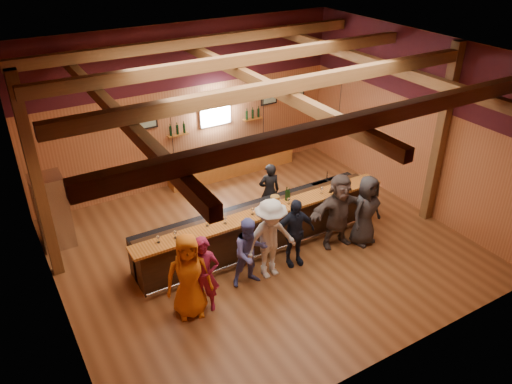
# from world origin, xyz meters

# --- Properties ---
(room) EXTENTS (9.04, 9.00, 4.52)m
(room) POSITION_xyz_m (0.00, 0.06, 3.21)
(room) COLOR brown
(room) RESTS_ON ground
(bar_counter) EXTENTS (6.30, 1.07, 1.11)m
(bar_counter) POSITION_xyz_m (0.02, 0.15, 0.52)
(bar_counter) COLOR black
(bar_counter) RESTS_ON ground
(back_bar_cabinet) EXTENTS (4.00, 0.52, 0.95)m
(back_bar_cabinet) POSITION_xyz_m (1.20, 3.72, 0.48)
(back_bar_cabinet) COLOR #98521B
(back_bar_cabinet) RESTS_ON ground
(window) EXTENTS (0.95, 0.09, 0.95)m
(window) POSITION_xyz_m (0.80, 3.95, 2.05)
(window) COLOR silver
(window) RESTS_ON room
(framed_pictures) EXTENTS (5.35, 0.05, 0.45)m
(framed_pictures) POSITION_xyz_m (1.67, 3.94, 2.10)
(framed_pictures) COLOR black
(framed_pictures) RESTS_ON room
(wine_shelves) EXTENTS (3.00, 0.18, 0.30)m
(wine_shelves) POSITION_xyz_m (0.80, 3.88, 1.62)
(wine_shelves) COLOR #98521B
(wine_shelves) RESTS_ON room
(pendant_lights) EXTENTS (4.24, 0.24, 1.37)m
(pendant_lights) POSITION_xyz_m (0.00, 0.00, 2.71)
(pendant_lights) COLOR black
(pendant_lights) RESTS_ON room
(stainless_fridge) EXTENTS (0.70, 0.70, 1.80)m
(stainless_fridge) POSITION_xyz_m (-4.10, 2.60, 0.90)
(stainless_fridge) COLOR silver
(stainless_fridge) RESTS_ON ground
(customer_orange) EXTENTS (1.01, 0.79, 1.81)m
(customer_orange) POSITION_xyz_m (-2.35, -1.17, 0.91)
(customer_orange) COLOR #C55F12
(customer_orange) RESTS_ON ground
(customer_redvest) EXTENTS (0.72, 0.64, 1.65)m
(customer_redvest) POSITION_xyz_m (-2.04, -1.19, 0.83)
(customer_redvest) COLOR maroon
(customer_redvest) RESTS_ON ground
(customer_denim) EXTENTS (0.83, 0.68, 1.58)m
(customer_denim) POSITION_xyz_m (-0.89, -0.97, 0.79)
(customer_denim) COLOR #565DAC
(customer_denim) RESTS_ON ground
(customer_white) EXTENTS (1.21, 0.70, 1.87)m
(customer_white) POSITION_xyz_m (-0.39, -0.96, 0.93)
(customer_white) COLOR beige
(customer_white) RESTS_ON ground
(customer_navy) EXTENTS (1.02, 0.57, 1.63)m
(customer_navy) POSITION_xyz_m (0.28, -0.86, 0.82)
(customer_navy) COLOR black
(customer_navy) RESTS_ON ground
(customer_brown) EXTENTS (1.76, 0.74, 1.84)m
(customer_brown) POSITION_xyz_m (1.58, -0.78, 0.92)
(customer_brown) COLOR #4B403C
(customer_brown) RESTS_ON ground
(customer_dark) EXTENTS (0.93, 0.68, 1.75)m
(customer_dark) POSITION_xyz_m (2.19, -1.03, 0.87)
(customer_dark) COLOR #28282B
(customer_dark) RESTS_ON ground
(bartender) EXTENTS (0.63, 0.48, 1.52)m
(bartender) POSITION_xyz_m (0.85, 1.07, 0.76)
(bartender) COLOR black
(bartender) RESTS_ON ground
(ice_bucket) EXTENTS (0.21, 0.21, 0.22)m
(ice_bucket) POSITION_xyz_m (0.28, -0.06, 1.22)
(ice_bucket) COLOR brown
(ice_bucket) RESTS_ON bar_counter
(bottle_a) EXTENTS (0.07, 0.07, 0.34)m
(bottle_a) POSITION_xyz_m (0.63, -0.02, 1.24)
(bottle_a) COLOR black
(bottle_a) RESTS_ON bar_counter
(bottle_b) EXTENTS (0.07, 0.07, 0.31)m
(bottle_b) POSITION_xyz_m (0.67, -0.05, 1.23)
(bottle_b) COLOR black
(bottle_b) RESTS_ON bar_counter
(glass_a) EXTENTS (0.08, 0.08, 0.17)m
(glass_a) POSITION_xyz_m (-2.53, -0.13, 1.23)
(glass_a) COLOR silver
(glass_a) RESTS_ON bar_counter
(glass_b) EXTENTS (0.08, 0.08, 0.19)m
(glass_b) POSITION_xyz_m (-2.18, -0.15, 1.24)
(glass_b) COLOR silver
(glass_b) RESTS_ON bar_counter
(glass_c) EXTENTS (0.08, 0.08, 0.19)m
(glass_c) POSITION_xyz_m (-1.42, -0.08, 1.25)
(glass_c) COLOR silver
(glass_c) RESTS_ON bar_counter
(glass_d) EXTENTS (0.08, 0.08, 0.19)m
(glass_d) POSITION_xyz_m (-1.05, -0.19, 1.24)
(glass_d) COLOR silver
(glass_d) RESTS_ON bar_counter
(glass_e) EXTENTS (0.08, 0.08, 0.18)m
(glass_e) POSITION_xyz_m (-0.36, -0.16, 1.24)
(glass_e) COLOR silver
(glass_e) RESTS_ON bar_counter
(glass_f) EXTENTS (0.07, 0.07, 0.17)m
(glass_f) POSITION_xyz_m (0.57, -0.19, 1.23)
(glass_f) COLOR silver
(glass_f) RESTS_ON bar_counter
(glass_g) EXTENTS (0.08, 0.08, 0.18)m
(glass_g) POSITION_xyz_m (1.52, -0.18, 1.24)
(glass_g) COLOR silver
(glass_g) RESTS_ON bar_counter
(glass_h) EXTENTS (0.09, 0.09, 0.20)m
(glass_h) POSITION_xyz_m (1.79, -0.23, 1.25)
(glass_h) COLOR silver
(glass_h) RESTS_ON bar_counter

